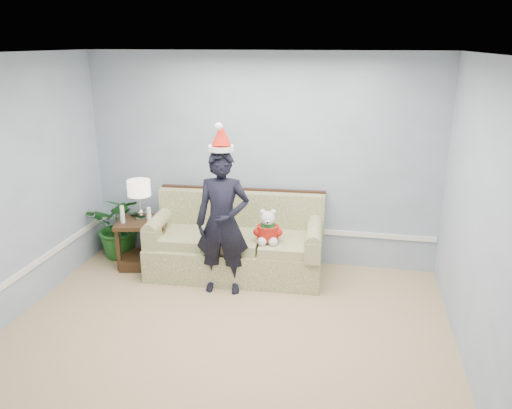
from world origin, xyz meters
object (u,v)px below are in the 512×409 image
Objects in this scene: table_lamp at (139,190)px; sofa at (236,245)px; side_table at (145,248)px; teddy_bear at (268,231)px; houseplant at (121,225)px; man at (223,223)px.

sofa is at bearing 1.59° from table_lamp.
teddy_bear is at bearing -5.79° from side_table.
teddy_bear reaches higher than houseplant.
houseplant is at bearing 160.11° from teddy_bear.
sofa is 5.26× the size of teddy_bear.
houseplant is 1.79m from man.
side_table is at bearing -47.94° from table_lamp.
man reaches higher than houseplant.
teddy_bear is (2.08, -0.40, 0.23)m from houseplant.
man is at bearing -157.38° from teddy_bear.
sofa is 0.72m from man.
houseplant is (-0.42, 0.23, 0.20)m from side_table.
side_table is 1.80× the size of teddy_bear.
table_lamp is 0.31× the size of man.
man is at bearing -95.89° from sofa.
side_table is 1.44× the size of table_lamp.
houseplant is (-0.39, 0.19, -0.58)m from table_lamp.
man reaches higher than sofa.
teddy_bear is at bearing -31.46° from sofa.
sofa is 1.22m from side_table.
sofa is 1.64m from houseplant.
houseplant is at bearing 151.58° from side_table.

